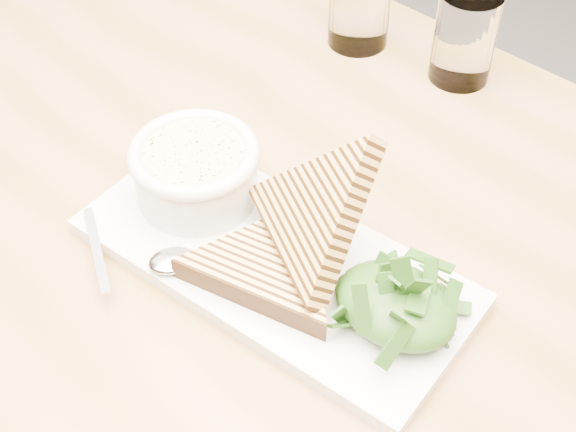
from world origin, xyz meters
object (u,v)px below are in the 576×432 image
Objects in this scene: soup_bowl at (196,177)px; glass_near at (360,1)px; platter at (273,262)px; table_top at (205,188)px; glass_far at (465,37)px.

glass_near is at bearing 98.80° from soup_bowl.
glass_near is at bearing 114.75° from platter.
soup_bowl is at bearing -50.88° from table_top.
table_top is 0.07m from soup_bowl.
platter is at bearing -20.18° from table_top.
soup_bowl is at bearing -103.33° from glass_far.
glass_near reaches higher than soup_bowl.
table_top is 10.30× the size of soup_bowl.
glass_far is (0.13, 0.02, -0.00)m from glass_near.
glass_far is at bearing 76.67° from soup_bowl.
platter is 0.37m from glass_near.
glass_near is (-0.15, 0.33, 0.05)m from platter.
glass_far is (0.11, 0.30, 0.07)m from table_top.
glass_near is 1.05× the size of glass_far.
table_top is 10.65× the size of glass_near.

